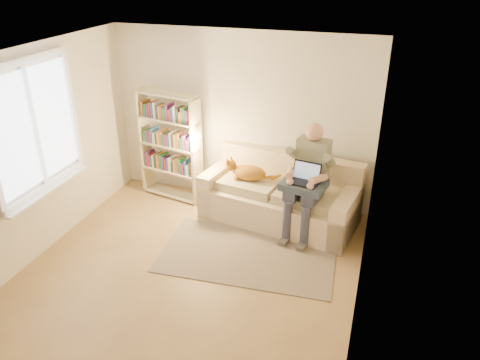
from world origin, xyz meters
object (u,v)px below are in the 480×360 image
(cat, at_px, (244,171))
(laptop, at_px, (307,178))
(person, at_px, (308,175))
(bookshelf, at_px, (170,141))
(sofa, at_px, (280,198))

(cat, distance_m, laptop, 1.04)
(person, xyz_separation_m, bookshelf, (-2.21, 0.39, 0.07))
(cat, bearing_deg, person, -1.29)
(person, distance_m, cat, 1.00)
(person, xyz_separation_m, laptop, (0.01, -0.14, 0.02))
(person, height_order, laptop, person)
(laptop, height_order, bookshelf, bookshelf)
(sofa, bearing_deg, cat, -165.23)
(cat, relative_size, bookshelf, 0.44)
(person, relative_size, laptop, 3.70)
(cat, bearing_deg, sofa, 14.77)
(person, distance_m, laptop, 0.14)
(cat, relative_size, laptop, 1.80)
(sofa, xyz_separation_m, cat, (-0.55, -0.05, 0.37))
(sofa, distance_m, bookshelf, 1.90)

